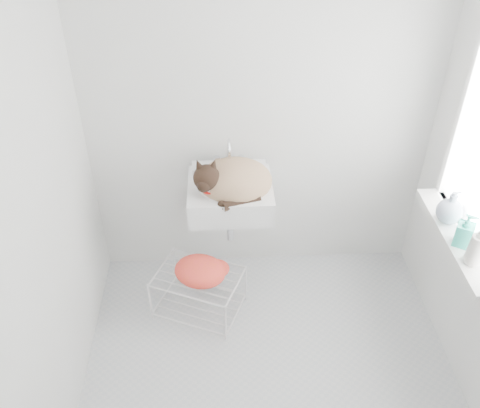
{
  "coord_description": "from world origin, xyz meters",
  "views": [
    {
      "loc": [
        -0.27,
        -1.89,
        2.68
      ],
      "look_at": [
        -0.15,
        0.5,
        0.88
      ],
      "focal_mm": 39.01,
      "sensor_mm": 36.0,
      "label": 1
    }
  ],
  "objects_px": {
    "sink": "(230,185)",
    "bottle_c": "(447,220)",
    "bottle_b": "(461,244)",
    "cat": "(232,181)",
    "bottle_a": "(471,262)",
    "wire_rack": "(199,293)"
  },
  "relations": [
    {
      "from": "sink",
      "to": "bottle_c",
      "type": "height_order",
      "value": "sink"
    },
    {
      "from": "cat",
      "to": "bottle_a",
      "type": "height_order",
      "value": "cat"
    },
    {
      "from": "cat",
      "to": "bottle_b",
      "type": "distance_m",
      "value": 1.33
    },
    {
      "from": "bottle_b",
      "to": "bottle_c",
      "type": "distance_m",
      "value": 0.2
    },
    {
      "from": "cat",
      "to": "wire_rack",
      "type": "bearing_deg",
      "value": -137.99
    },
    {
      "from": "sink",
      "to": "bottle_a",
      "type": "xyz_separation_m",
      "value": [
        1.2,
        -0.75,
        0.0
      ]
    },
    {
      "from": "cat",
      "to": "bottle_c",
      "type": "bearing_deg",
      "value": -18.6
    },
    {
      "from": "bottle_a",
      "to": "bottle_c",
      "type": "xyz_separation_m",
      "value": [
        0.0,
        0.34,
        0.0
      ]
    },
    {
      "from": "bottle_b",
      "to": "cat",
      "type": "bearing_deg",
      "value": 153.66
    },
    {
      "from": "wire_rack",
      "to": "bottle_b",
      "type": "relative_size",
      "value": 2.71
    },
    {
      "from": "wire_rack",
      "to": "bottle_a",
      "type": "relative_size",
      "value": 2.61
    },
    {
      "from": "sink",
      "to": "bottle_c",
      "type": "relative_size",
      "value": 2.74
    },
    {
      "from": "sink",
      "to": "bottle_c",
      "type": "xyz_separation_m",
      "value": [
        1.2,
        -0.41,
        0.0
      ]
    },
    {
      "from": "sink",
      "to": "bottle_b",
      "type": "xyz_separation_m",
      "value": [
        1.2,
        -0.61,
        0.0
      ]
    },
    {
      "from": "cat",
      "to": "bottle_a",
      "type": "distance_m",
      "value": 1.4
    },
    {
      "from": "sink",
      "to": "cat",
      "type": "bearing_deg",
      "value": -57.08
    },
    {
      "from": "bottle_b",
      "to": "bottle_c",
      "type": "relative_size",
      "value": 1.01
    },
    {
      "from": "bottle_b",
      "to": "bottle_a",
      "type": "bearing_deg",
      "value": -90.0
    },
    {
      "from": "cat",
      "to": "wire_rack",
      "type": "xyz_separation_m",
      "value": [
        -0.23,
        -0.21,
        -0.74
      ]
    },
    {
      "from": "sink",
      "to": "bottle_a",
      "type": "relative_size",
      "value": 2.6
    },
    {
      "from": "bottle_a",
      "to": "cat",
      "type": "bearing_deg",
      "value": 148.47
    },
    {
      "from": "cat",
      "to": "bottle_b",
      "type": "bearing_deg",
      "value": -26.85
    }
  ]
}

